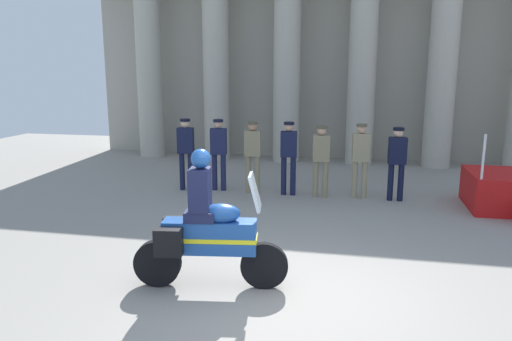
{
  "coord_description": "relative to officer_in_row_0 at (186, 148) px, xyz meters",
  "views": [
    {
      "loc": [
        0.86,
        -5.61,
        2.9
      ],
      "look_at": [
        -0.91,
        2.87,
        1.09
      ],
      "focal_mm": 34.12,
      "sensor_mm": 36.0,
      "label": 1
    }
  ],
  "objects": [
    {
      "name": "colonnade_backdrop",
      "position": [
        2.95,
        4.82,
        2.4
      ],
      "size": [
        15.58,
        1.68,
        6.38
      ],
      "color": "#A49F91",
      "rests_on": "ground_plane"
    },
    {
      "name": "ground_plane",
      "position": [
        3.16,
        -5.36,
        -1.03
      ],
      "size": [
        28.0,
        28.0,
        0.0
      ],
      "primitive_type": "plane",
      "color": "gray"
    },
    {
      "name": "officer_in_row_5",
      "position": [
        4.12,
        0.12,
        -0.03
      ],
      "size": [
        0.4,
        0.26,
        1.7
      ],
      "rotation": [
        0.0,
        0.0,
        3.26
      ],
      "color": "gray",
      "rests_on": "ground_plane"
    },
    {
      "name": "officer_in_row_2",
      "position": [
        1.64,
        0.05,
        -0.02
      ],
      "size": [
        0.4,
        0.26,
        1.71
      ],
      "rotation": [
        0.0,
        0.0,
        3.26
      ],
      "color": "#847A5B",
      "rests_on": "ground_plane"
    },
    {
      "name": "officer_in_row_0",
      "position": [
        0.0,
        0.0,
        0.0
      ],
      "size": [
        0.4,
        0.26,
        1.74
      ],
      "rotation": [
        0.0,
        0.0,
        3.26
      ],
      "color": "#141938",
      "rests_on": "ground_plane"
    },
    {
      "name": "officer_in_row_1",
      "position": [
        0.78,
        0.15,
        -0.01
      ],
      "size": [
        0.4,
        0.26,
        1.73
      ],
      "rotation": [
        0.0,
        0.0,
        3.26
      ],
      "color": "#191E42",
      "rests_on": "ground_plane"
    },
    {
      "name": "officer_in_row_3",
      "position": [
        2.49,
        0.05,
        -0.02
      ],
      "size": [
        0.4,
        0.26,
        1.72
      ],
      "rotation": [
        0.0,
        0.0,
        3.26
      ],
      "color": "#141938",
      "rests_on": "ground_plane"
    },
    {
      "name": "officer_in_row_4",
      "position": [
        3.24,
        0.0,
        -0.06
      ],
      "size": [
        0.4,
        0.26,
        1.65
      ],
      "rotation": [
        0.0,
        0.0,
        3.26
      ],
      "color": "#847A5B",
      "rests_on": "ground_plane"
    },
    {
      "name": "officer_in_row_6",
      "position": [
        4.92,
        0.03,
        -0.06
      ],
      "size": [
        0.4,
        0.26,
        1.65
      ],
      "rotation": [
        0.0,
        0.0,
        3.26
      ],
      "color": "black",
      "rests_on": "ground_plane"
    },
    {
      "name": "motorcycle_with_rider",
      "position": [
        2.09,
        -5.08,
        -0.24
      ],
      "size": [
        2.08,
        0.75,
        1.9
      ],
      "rotation": [
        0.0,
        0.0,
        0.15
      ],
      "color": "black",
      "rests_on": "ground_plane"
    }
  ]
}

